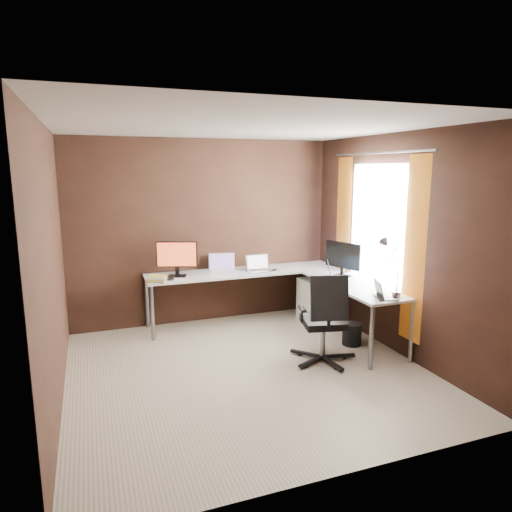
{
  "coord_description": "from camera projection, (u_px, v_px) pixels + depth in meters",
  "views": [
    {
      "loc": [
        -1.47,
        -4.25,
        2.1
      ],
      "look_at": [
        0.45,
        0.95,
        1.04
      ],
      "focal_mm": 32.0,
      "sensor_mm": 36.0,
      "label": 1
    }
  ],
  "objects": [
    {
      "name": "desk_lamp",
      "position": [
        389.0,
        260.0,
        4.88
      ],
      "size": [
        0.2,
        0.24,
        0.65
      ],
      "rotation": [
        0.0,
        0.0,
        0.15
      ],
      "color": "slate",
      "rests_on": "desk"
    },
    {
      "name": "laptop_silver",
      "position": [
        259.0,
        268.0,
        6.19
      ],
      "size": [
        0.33,
        0.24,
        0.22
      ],
      "rotation": [
        0.0,
        0.0,
        -0.02
      ],
      "color": "silver",
      "rests_on": "desk"
    },
    {
      "name": "laptop_white",
      "position": [
        222.0,
        267.0,
        6.19
      ],
      "size": [
        0.41,
        0.34,
        0.24
      ],
      "rotation": [
        0.0,
        0.0,
        -0.27
      ],
      "color": "white",
      "rests_on": "desk"
    },
    {
      "name": "room",
      "position": [
        276.0,
        249.0,
        4.75
      ],
      "size": [
        3.6,
        3.6,
        2.5
      ],
      "color": "#BDAA93",
      "rests_on": "ground"
    },
    {
      "name": "drawer_pedestal",
      "position": [
        318.0,
        301.0,
        6.3
      ],
      "size": [
        0.42,
        0.5,
        0.6
      ],
      "primitive_type": "cube",
      "color": "white",
      "rests_on": "ground"
    },
    {
      "name": "office_chair",
      "position": [
        324.0,
        336.0,
        4.99
      ],
      "size": [
        0.57,
        0.59,
        1.01
      ],
      "rotation": [
        0.0,
        0.0,
        -0.22
      ],
      "color": "black",
      "rests_on": "ground"
    },
    {
      "name": "mouse_corner",
      "position": [
        274.0,
        270.0,
        6.21
      ],
      "size": [
        0.09,
        0.07,
        0.03
      ],
      "primitive_type": "ellipsoid",
      "rotation": [
        0.0,
        0.0,
        -0.41
      ],
      "color": "black",
      "rests_on": "desk"
    },
    {
      "name": "wastebasket",
      "position": [
        352.0,
        334.0,
        5.51
      ],
      "size": [
        0.24,
        0.24,
        0.27
      ],
      "primitive_type": "cylinder",
      "rotation": [
        0.0,
        0.0,
        -0.04
      ],
      "color": "black",
      "rests_on": "ground"
    },
    {
      "name": "laptop_black_big",
      "position": [
        334.0,
        275.0,
        5.72
      ],
      "size": [
        0.38,
        0.43,
        0.23
      ],
      "rotation": [
        0.0,
        0.0,
        1.1
      ],
      "color": "black",
      "rests_on": "desk"
    },
    {
      "name": "mouse_left",
      "position": [
        171.0,
        279.0,
        5.68
      ],
      "size": [
        0.1,
        0.08,
        0.04
      ],
      "primitive_type": "ellipsoid",
      "rotation": [
        0.0,
        0.0,
        -0.29
      ],
      "color": "black",
      "rests_on": "desk"
    },
    {
      "name": "desk",
      "position": [
        282.0,
        280.0,
        5.93
      ],
      "size": [
        2.65,
        2.25,
        0.73
      ],
      "color": "white",
      "rests_on": "ground"
    },
    {
      "name": "monitor_right",
      "position": [
        343.0,
        257.0,
        5.85
      ],
      "size": [
        0.22,
        0.52,
        0.45
      ],
      "rotation": [
        0.0,
        0.0,
        1.93
      ],
      "color": "black",
      "rests_on": "desk"
    },
    {
      "name": "laptop_black_small",
      "position": [
        383.0,
        294.0,
        4.91
      ],
      "size": [
        0.29,
        0.34,
        0.2
      ],
      "rotation": [
        0.0,
        0.0,
        1.23
      ],
      "color": "black",
      "rests_on": "desk"
    },
    {
      "name": "monitor_left",
      "position": [
        177.0,
        257.0,
        5.86
      ],
      "size": [
        0.51,
        0.22,
        0.46
      ],
      "rotation": [
        0.0,
        0.0,
        -0.33
      ],
      "color": "black",
      "rests_on": "desk"
    },
    {
      "name": "book_stack",
      "position": [
        157.0,
        279.0,
        5.62
      ],
      "size": [
        0.28,
        0.26,
        0.07
      ],
      "rotation": [
        0.0,
        0.0,
        -0.33
      ],
      "color": "#927F4F",
      "rests_on": "desk"
    }
  ]
}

